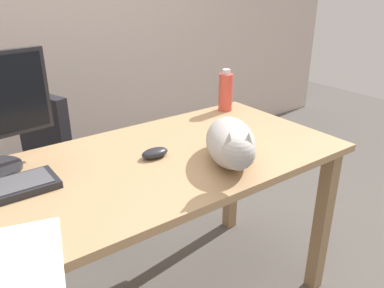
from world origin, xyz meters
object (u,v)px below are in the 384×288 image
(office_chair, at_px, (74,177))
(computer_mouse, at_px, (155,153))
(cat, at_px, (231,142))
(water_bottle, at_px, (226,92))

(office_chair, xyz_separation_m, computer_mouse, (0.09, -0.75, 0.40))
(office_chair, height_order, computer_mouse, office_chair)
(cat, bearing_deg, computer_mouse, 134.64)
(water_bottle, bearing_deg, computer_mouse, -155.09)
(cat, xyz_separation_m, water_bottle, (0.39, 0.48, 0.02))
(computer_mouse, bearing_deg, water_bottle, 24.91)
(office_chair, bearing_deg, computer_mouse, -83.43)
(office_chair, xyz_separation_m, water_bottle, (0.68, -0.48, 0.48))
(office_chair, height_order, water_bottle, water_bottle)
(cat, bearing_deg, water_bottle, 51.07)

